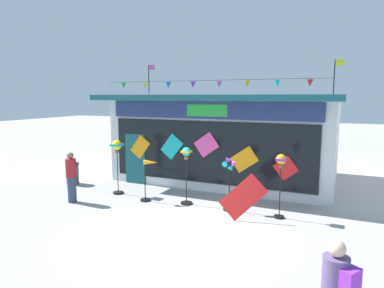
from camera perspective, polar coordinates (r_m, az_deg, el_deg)
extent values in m
plane|color=#9E9B99|center=(9.59, -0.75, -13.32)|extent=(80.00, 80.00, 0.00)
cube|color=silver|center=(14.76, 6.38, 0.90)|extent=(8.55, 5.28, 3.34)
cube|color=#195660|center=(14.20, 5.89, 7.78)|extent=(8.95, 6.24, 0.20)
cube|color=navy|center=(12.14, 2.55, 5.64)|extent=(7.87, 0.08, 0.61)
cube|color=green|center=(12.11, 2.50, 5.63)|extent=(1.54, 0.04, 0.42)
cube|color=black|center=(12.30, 2.53, -1.40)|extent=(7.70, 0.06, 2.25)
cube|color=#195660|center=(13.80, -9.45, -2.48)|extent=(0.90, 0.07, 2.00)
cube|color=orange|center=(13.53, -8.67, -0.48)|extent=(0.92, 0.03, 0.97)
cube|color=#19B7BC|center=(12.81, -3.40, -0.45)|extent=(0.97, 0.03, 1.01)
cube|color=#EA4CA3|center=(12.21, 2.43, -0.14)|extent=(0.98, 0.03, 0.95)
cube|color=orange|center=(11.83, 8.74, -2.58)|extent=(1.03, 0.03, 0.97)
cube|color=red|center=(11.58, 15.43, -3.93)|extent=(0.85, 0.03, 0.85)
cylinder|color=black|center=(12.00, 2.32, 10.60)|extent=(8.21, 0.01, 0.01)
cone|color=green|center=(13.66, -11.38, 9.55)|extent=(0.20, 0.20, 0.22)
cone|color=yellow|center=(13.12, -7.84, 9.70)|extent=(0.20, 0.20, 0.22)
cone|color=blue|center=(12.62, -4.00, 9.82)|extent=(0.20, 0.20, 0.22)
cone|color=purple|center=(12.19, 0.14, 9.91)|extent=(0.20, 0.20, 0.22)
cone|color=#EA4CA3|center=(11.82, 4.56, 9.94)|extent=(0.20, 0.20, 0.22)
cone|color=orange|center=(11.53, 9.23, 9.91)|extent=(0.20, 0.20, 0.22)
cone|color=#19B7BC|center=(11.31, 14.12, 9.81)|extent=(0.20, 0.20, 0.22)
cone|color=red|center=(11.17, 19.15, 9.64)|extent=(0.20, 0.20, 0.22)
cylinder|color=black|center=(16.36, -7.25, 10.59)|extent=(0.04, 0.04, 1.40)
cube|color=#EA4CA3|center=(16.31, -6.79, 12.64)|extent=(0.32, 0.02, 0.22)
cylinder|color=black|center=(13.97, 22.72, 10.28)|extent=(0.04, 0.04, 1.30)
cube|color=yellow|center=(14.00, 23.51, 12.40)|extent=(0.32, 0.02, 0.22)
cylinder|color=black|center=(12.70, -12.24, -7.97)|extent=(0.38, 0.38, 0.06)
cylinder|color=black|center=(12.51, -12.34, -4.58)|extent=(0.03, 0.03, 1.60)
sphere|color=yellow|center=(12.34, -12.48, -0.15)|extent=(0.35, 0.35, 0.35)
cube|color=#19B7BC|center=(12.34, -12.48, -0.15)|extent=(0.36, 0.36, 0.08)
cube|color=brown|center=(12.38, -12.45, -1.23)|extent=(0.10, 0.10, 0.10)
cylinder|color=black|center=(11.69, -7.82, -9.27)|extent=(0.34, 0.34, 0.06)
cylinder|color=black|center=(11.52, -7.88, -6.23)|extent=(0.03, 0.03, 1.34)
cone|color=orange|center=(11.25, -6.95, -3.06)|extent=(0.49, 0.29, 0.16)
cylinder|color=green|center=(11.37, -7.94, -2.96)|extent=(0.03, 0.16, 0.16)
cylinder|color=black|center=(11.27, -0.94, -9.85)|extent=(0.39, 0.39, 0.06)
cylinder|color=black|center=(11.06, -0.94, -6.08)|extent=(0.03, 0.03, 1.59)
sphere|color=#19B7BC|center=(10.87, -0.96, -1.30)|extent=(0.28, 0.28, 0.28)
cube|color=orange|center=(10.87, -0.96, -1.30)|extent=(0.29, 0.29, 0.06)
cube|color=brown|center=(10.91, -0.95, -2.34)|extent=(0.10, 0.10, 0.10)
cylinder|color=black|center=(10.75, 6.21, -10.81)|extent=(0.36, 0.36, 0.06)
cylinder|color=black|center=(10.54, 6.27, -7.21)|extent=(0.03, 0.03, 1.46)
cylinder|color=black|center=(10.34, 6.26, -3.37)|extent=(0.06, 0.04, 0.06)
cone|color=#EA4CA3|center=(10.30, 6.88, -3.42)|extent=(0.17, 0.18, 0.17)
cone|color=purple|center=(10.31, 6.27, -2.73)|extent=(0.18, 0.17, 0.17)
cone|color=#19B7BC|center=(10.37, 5.65, -3.32)|extent=(0.17, 0.18, 0.17)
cone|color=#19B7BC|center=(10.36, 6.25, -4.00)|extent=(0.18, 0.17, 0.17)
cylinder|color=black|center=(10.37, 14.38, -11.73)|extent=(0.29, 0.29, 0.06)
cylinder|color=black|center=(10.14, 14.53, -7.68)|extent=(0.03, 0.03, 1.58)
sphere|color=orange|center=(9.94, 14.72, -2.49)|extent=(0.29, 0.29, 0.29)
cube|color=purple|center=(9.94, 14.72, -2.49)|extent=(0.30, 0.30, 0.06)
cube|color=brown|center=(9.97, 14.68, -3.65)|extent=(0.10, 0.10, 0.10)
cylinder|color=#333D56|center=(12.03, -19.47, -7.18)|extent=(0.28, 0.28, 0.86)
cylinder|color=maroon|center=(11.87, -19.64, -3.77)|extent=(0.34, 0.34, 0.60)
sphere|color=#8C6647|center=(11.79, -19.73, -1.82)|extent=(0.22, 0.22, 0.22)
cylinder|color=#604C7F|center=(5.06, 22.88, -20.09)|extent=(0.34, 0.34, 0.60)
sphere|color=beige|center=(4.89, 23.15, -15.82)|extent=(0.22, 0.22, 0.22)
cube|color=purple|center=(4.96, 24.97, -20.43)|extent=(0.27, 0.31, 0.38)
cylinder|color=#2D4238|center=(14.46, -19.38, -4.82)|extent=(0.48, 0.48, 0.78)
cylinder|color=black|center=(14.37, -19.46, -3.16)|extent=(0.52, 0.52, 0.08)
cube|color=red|center=(9.80, 8.58, -8.77)|extent=(1.35, 0.37, 1.35)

